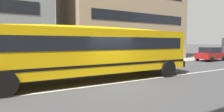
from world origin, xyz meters
name	(u,v)px	position (x,y,z in m)	size (l,w,h in m)	color
ground_plane	(112,84)	(0.00, 0.00, 0.00)	(400.00, 400.00, 0.00)	#424244
sidewalk_far	(72,67)	(0.00, 7.22, 0.01)	(120.00, 3.00, 0.01)	gray
lane_centreline	(112,84)	(0.00, 0.00, 0.00)	(110.00, 0.16, 0.01)	silver
school_bus	(90,49)	(-0.69, 1.33, 1.84)	(13.90, 3.40, 3.10)	yellow
parked_car_red_under_tree	(210,54)	(16.16, 4.57, 0.84)	(3.97, 2.02, 1.64)	maroon
apartment_block_far_centre	(121,0)	(9.19, 13.65, 8.25)	(15.80, 9.91, 16.50)	tan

